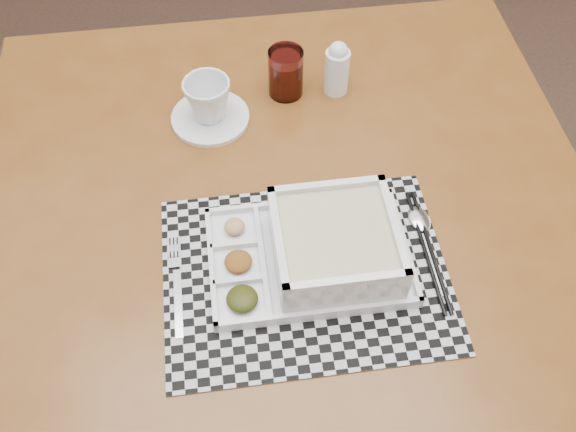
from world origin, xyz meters
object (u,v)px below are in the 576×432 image
object	(u,v)px
serving_tray	(326,249)
cup	(208,100)
juice_glass	(286,74)
creamer_bottle	(337,68)
dining_table	(288,237)

from	to	relation	value
serving_tray	cup	bearing A→B (deg)	108.21
juice_glass	creamer_bottle	size ratio (longest dim) A/B	0.86
creamer_bottle	dining_table	bearing A→B (deg)	-122.10
dining_table	juice_glass	world-z (taller)	juice_glass
serving_tray	juice_glass	xyz separation A→B (m)	(0.04, 0.40, 0.01)
juice_glass	cup	bearing A→B (deg)	-166.44
cup	creamer_bottle	bearing A→B (deg)	-20.53
cup	creamer_bottle	size ratio (longest dim) A/B	0.78
dining_table	cup	bearing A→B (deg)	109.95
dining_table	creamer_bottle	bearing A→B (deg)	57.90
serving_tray	cup	size ratio (longest dim) A/B	3.85
dining_table	serving_tray	distance (m)	0.17
serving_tray	cup	xyz separation A→B (m)	(-0.12, 0.37, 0.01)
serving_tray	juice_glass	size ratio (longest dim) A/B	3.48
dining_table	cup	xyz separation A→B (m)	(-0.09, 0.25, 0.14)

